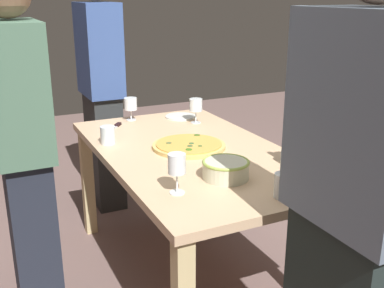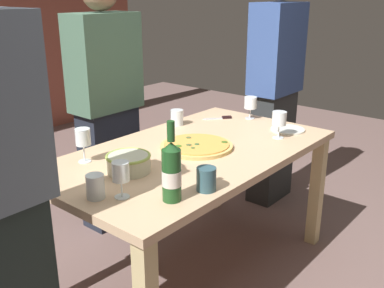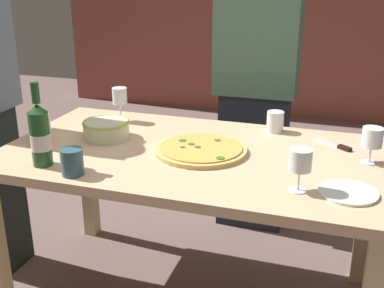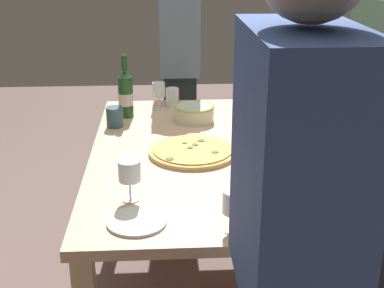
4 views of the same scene
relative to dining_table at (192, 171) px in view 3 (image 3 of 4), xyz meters
name	(u,v)px [view 3 (image 3 of 4)]	position (x,y,z in m)	size (l,w,h in m)	color
dining_table	(192,171)	(0.00, 0.00, 0.00)	(1.60, 0.90, 0.75)	#D4AE86
pizza	(201,150)	(0.04, 0.00, 0.10)	(0.39, 0.39, 0.03)	#D9B263
serving_bowl	(106,129)	(-0.42, 0.04, 0.14)	(0.21, 0.21, 0.08)	beige
wine_bottle	(40,135)	(-0.51, -0.32, 0.22)	(0.08, 0.08, 0.33)	#1D4A20
wine_glass_near_pizza	(120,98)	(-0.47, 0.29, 0.21)	(0.07, 0.07, 0.17)	white
wine_glass_by_bottle	(372,139)	(0.71, 0.09, 0.19)	(0.08, 0.08, 0.15)	white
wine_glass_far_left	(42,124)	(-0.62, -0.15, 0.20)	(0.07, 0.07, 0.15)	white
wine_glass_far_right	(300,162)	(0.47, -0.25, 0.20)	(0.08, 0.08, 0.15)	white
cup_amber	(275,122)	(0.29, 0.37, 0.14)	(0.08, 0.08, 0.10)	white
cup_ceramic	(39,129)	(-0.69, -0.07, 0.14)	(0.07, 0.07, 0.10)	white
cup_spare	(72,162)	(-0.35, -0.37, 0.14)	(0.08, 0.08, 0.10)	#32545E
side_plate	(348,192)	(0.63, -0.22, 0.10)	(0.20, 0.20, 0.01)	white
pizza_knife	(338,146)	(0.58, 0.24, 0.10)	(0.16, 0.13, 0.02)	silver
person_host	(256,90)	(0.11, 0.82, 0.17)	(0.45, 0.24, 1.65)	#1F2430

